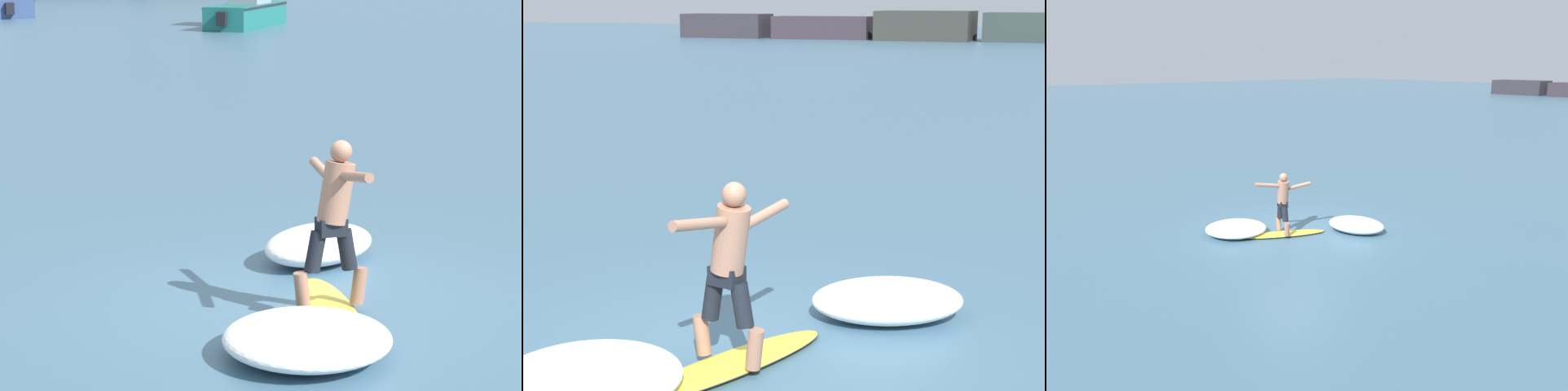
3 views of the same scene
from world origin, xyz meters
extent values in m
plane|color=#41657C|center=(0.00, 0.00, 0.00)|extent=(200.00, 200.00, 0.00)
cube|color=#2C282E|center=(-26.79, 62.00, 0.98)|extent=(7.18, 3.55, 1.95)
ellipsoid|color=yellow|center=(0.02, -0.35, 0.04)|extent=(1.37, 2.19, 0.08)
ellipsoid|color=yellow|center=(-0.46, -1.37, 0.04)|extent=(0.37, 0.39, 0.07)
ellipsoid|color=#2D2D33|center=(0.02, -0.35, 0.04)|extent=(1.38, 2.21, 0.04)
cone|color=black|center=(0.40, 0.46, -0.06)|extent=(0.07, 0.07, 0.14)
cone|color=black|center=(0.22, 0.38, -0.06)|extent=(0.07, 0.07, 0.14)
cone|color=black|center=(0.45, 0.27, -0.06)|extent=(0.07, 0.07, 0.14)
cylinder|color=#976953|center=(0.29, -0.43, 0.25)|extent=(0.20, 0.17, 0.36)
cylinder|color=black|center=(0.17, -0.39, 0.62)|extent=(0.25, 0.20, 0.40)
cylinder|color=#976953|center=(-0.26, -0.28, 0.25)|extent=(0.20, 0.17, 0.36)
cylinder|color=black|center=(-0.13, -0.31, 0.62)|extent=(0.25, 0.20, 0.40)
cube|color=black|center=(0.02, -0.35, 0.84)|extent=(0.30, 0.26, 0.16)
cylinder|color=#976953|center=(0.06, -0.36, 1.16)|extent=(0.42, 0.36, 0.60)
sphere|color=#976953|center=(0.10, -0.38, 1.54)|extent=(0.20, 0.20, 0.20)
cylinder|color=#976953|center=(0.20, 0.05, 1.28)|extent=(0.27, 0.61, 0.19)
cylinder|color=#976953|center=(-0.02, -0.80, 1.39)|extent=(0.25, 0.61, 0.19)
ellipsoid|color=white|center=(1.02, 1.29, 0.19)|extent=(1.76, 1.49, 0.39)
ellipsoid|color=white|center=(-0.83, -1.22, 0.16)|extent=(2.09, 2.11, 0.31)
camera|label=1|loc=(-6.38, -9.41, 3.45)|focal=85.00mm
camera|label=2|loc=(2.78, -6.70, 3.08)|focal=60.00mm
camera|label=3|loc=(9.87, -7.77, 4.27)|focal=35.00mm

